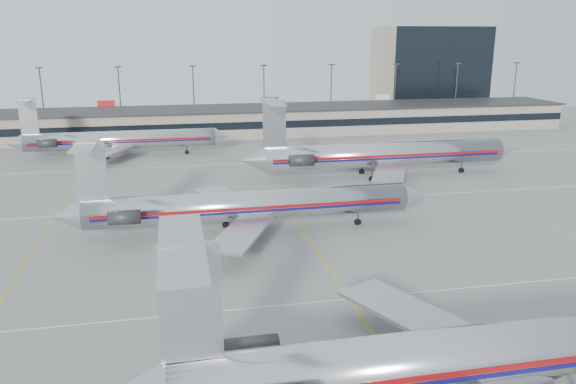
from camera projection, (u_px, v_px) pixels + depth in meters
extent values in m
plane|color=gray|center=(392.00, 361.00, 39.93)|extent=(260.00, 260.00, 0.00)
cube|color=silver|center=(349.00, 299.00, 49.36)|extent=(160.00, 0.15, 0.02)
cube|color=gray|center=(236.00, 121.00, 131.62)|extent=(160.00, 16.00, 6.00)
cube|color=black|center=(240.00, 126.00, 123.92)|extent=(160.00, 0.20, 1.60)
cube|color=#2D2D30|center=(236.00, 108.00, 130.78)|extent=(162.00, 17.00, 0.30)
cylinder|color=#38383D|center=(43.00, 100.00, 134.93)|extent=(0.30, 0.30, 15.00)
cube|color=#2D2D30|center=(39.00, 68.00, 132.89)|extent=(1.60, 0.40, 0.35)
cylinder|color=#38383D|center=(120.00, 98.00, 138.41)|extent=(0.30, 0.30, 15.00)
cube|color=#2D2D30|center=(118.00, 67.00, 136.37)|extent=(1.60, 0.40, 0.35)
cylinder|color=#38383D|center=(194.00, 97.00, 141.88)|extent=(0.30, 0.30, 15.00)
cube|color=#2D2D30|center=(192.00, 66.00, 139.85)|extent=(1.60, 0.40, 0.35)
cylinder|color=#38383D|center=(264.00, 95.00, 145.36)|extent=(0.30, 0.30, 15.00)
cube|color=#2D2D30|center=(264.00, 65.00, 143.32)|extent=(1.60, 0.40, 0.35)
cylinder|color=#38383D|center=(331.00, 94.00, 148.84)|extent=(0.30, 0.30, 15.00)
cube|color=#2D2D30|center=(332.00, 65.00, 146.80)|extent=(1.60, 0.40, 0.35)
cylinder|color=#38383D|center=(395.00, 93.00, 152.31)|extent=(0.30, 0.30, 15.00)
cube|color=#2D2D30|center=(396.00, 64.00, 150.28)|extent=(1.60, 0.40, 0.35)
cylinder|color=#38383D|center=(456.00, 91.00, 155.79)|extent=(0.30, 0.30, 15.00)
cube|color=#2D2D30|center=(458.00, 63.00, 153.75)|extent=(1.60, 0.40, 0.35)
cylinder|color=#38383D|center=(514.00, 90.00, 159.27)|extent=(0.30, 0.30, 15.00)
cube|color=#2D2D30|center=(517.00, 63.00, 157.23)|extent=(1.60, 0.40, 0.35)
cube|color=tan|center=(429.00, 70.00, 169.36)|extent=(30.00, 20.00, 25.00)
cylinder|color=silver|center=(496.00, 353.00, 34.61)|extent=(39.76, 3.68, 3.68)
cube|color=maroon|center=(513.00, 367.00, 32.82)|extent=(37.77, 0.05, 0.35)
cube|color=#100C54|center=(513.00, 373.00, 32.93)|extent=(37.77, 0.05, 0.28)
cube|color=#B9B9BE|center=(417.00, 317.00, 41.06)|extent=(9.24, 13.48, 0.32)
cube|color=#B9B9BE|center=(190.00, 303.00, 29.66)|extent=(3.38, 0.25, 6.76)
cube|color=#B9B9BE|center=(181.00, 247.00, 28.75)|extent=(2.39, 10.44, 0.18)
cylinder|color=#2D2D30|center=(250.00, 350.00, 34.32)|extent=(3.58, 1.69, 1.69)
cylinder|color=#2D2D30|center=(431.00, 374.00, 37.00)|extent=(0.20, 0.20, 1.64)
cylinder|color=silver|center=(251.00, 205.00, 65.41)|extent=(37.53, 3.47, 3.47)
cone|color=silver|center=(414.00, 196.00, 69.32)|extent=(3.00, 3.47, 3.47)
cone|color=#B9B9BE|center=(66.00, 216.00, 61.46)|extent=(3.38, 3.47, 3.47)
cube|color=maroon|center=(253.00, 208.00, 63.72)|extent=(35.65, 0.05, 0.33)
cube|color=#100C54|center=(253.00, 212.00, 63.82)|extent=(35.65, 0.05, 0.26)
cube|color=#B9B9BE|center=(229.00, 198.00, 71.49)|extent=(8.73, 12.72, 0.30)
cube|color=#B9B9BE|center=(242.00, 233.00, 59.10)|extent=(8.73, 12.72, 0.30)
cube|color=#B9B9BE|center=(91.00, 171.00, 60.73)|extent=(3.19, 0.23, 6.38)
cube|color=#B9B9BE|center=(86.00, 144.00, 59.87)|extent=(2.25, 9.85, 0.17)
cylinder|color=#2D2D30|center=(128.00, 203.00, 65.14)|extent=(3.38, 1.59, 1.59)
cylinder|color=#2D2D30|center=(124.00, 218.00, 60.09)|extent=(3.38, 1.59, 1.59)
cylinder|color=#2D2D30|center=(358.00, 219.00, 68.62)|extent=(0.19, 0.19, 1.55)
cylinder|color=#2D2D30|center=(230.00, 234.00, 63.41)|extent=(0.19, 0.19, 1.55)
cylinder|color=#2D2D30|center=(226.00, 221.00, 67.66)|extent=(0.19, 0.19, 1.55)
cylinder|color=black|center=(358.00, 222.00, 68.74)|extent=(0.84, 0.28, 0.84)
cylinder|color=silver|center=(386.00, 155.00, 91.45)|extent=(40.08, 3.90, 3.90)
cone|color=silver|center=(506.00, 149.00, 95.64)|extent=(3.38, 3.90, 3.90)
cone|color=#B9B9BE|center=(253.00, 160.00, 87.21)|extent=(3.80, 3.90, 3.90)
cube|color=maroon|center=(390.00, 156.00, 89.55)|extent=(38.08, 0.05, 0.37)
cube|color=#100C54|center=(390.00, 159.00, 89.67)|extent=(38.08, 0.05, 0.30)
cube|color=#B9B9BE|center=(359.00, 153.00, 98.29)|extent=(9.81, 14.30, 0.34)
cube|color=#B9B9BE|center=(390.00, 172.00, 84.35)|extent=(9.81, 14.30, 0.34)
cube|color=#B9B9BE|center=(274.00, 124.00, 86.40)|extent=(3.59, 0.26, 7.17)
cube|color=#B9B9BE|center=(272.00, 102.00, 85.43)|extent=(2.53, 11.07, 0.19)
cylinder|color=#2D2D30|center=(294.00, 153.00, 91.35)|extent=(3.80, 1.79, 1.79)
cylinder|color=#2D2D30|center=(302.00, 160.00, 85.67)|extent=(3.80, 1.79, 1.79)
cylinder|color=#2D2D30|center=(462.00, 168.00, 94.85)|extent=(0.21, 0.21, 1.74)
cylinder|color=#2D2D30|center=(372.00, 176.00, 89.20)|extent=(0.21, 0.21, 1.74)
cylinder|color=#2D2D30|center=(362.00, 169.00, 93.98)|extent=(0.21, 0.21, 1.74)
cylinder|color=black|center=(461.00, 170.00, 94.99)|extent=(0.95, 0.32, 0.95)
cylinder|color=silver|center=(122.00, 140.00, 107.02)|extent=(35.20, 3.43, 3.43)
cone|color=silver|center=(222.00, 136.00, 110.71)|extent=(2.96, 3.43, 3.43)
cone|color=#B9B9BE|center=(14.00, 143.00, 103.30)|extent=(3.33, 3.43, 3.43)
cube|color=maroon|center=(121.00, 141.00, 105.36)|extent=(33.44, 0.05, 0.32)
cube|color=#100C54|center=(122.00, 143.00, 105.46)|extent=(33.44, 0.05, 0.26)
cube|color=#B9B9BE|center=(116.00, 139.00, 113.03)|extent=(8.61, 12.56, 0.30)
cube|color=#B9B9BE|center=(109.00, 151.00, 100.79)|extent=(8.61, 12.56, 0.30)
cube|color=#B9B9BE|center=(28.00, 117.00, 102.59)|extent=(3.15, 0.23, 6.30)
cube|color=#B9B9BE|center=(25.00, 100.00, 101.74)|extent=(2.22, 9.73, 0.17)
cylinder|color=#2D2D30|center=(53.00, 138.00, 106.93)|extent=(3.33, 1.57, 1.57)
cylinder|color=#2D2D30|center=(47.00, 143.00, 101.95)|extent=(3.33, 1.57, 1.57)
cylinder|color=#2D2D30|center=(187.00, 150.00, 110.01)|extent=(0.19, 0.19, 1.53)
cylinder|color=#2D2D30|center=(107.00, 155.00, 105.05)|extent=(0.19, 0.19, 1.53)
cylinder|color=#2D2D30|center=(109.00, 151.00, 109.25)|extent=(0.19, 0.19, 1.53)
cylinder|color=black|center=(187.00, 152.00, 110.13)|extent=(0.83, 0.28, 0.83)
cube|color=#2D2D30|center=(533.00, 382.00, 34.99)|extent=(3.40, 1.01, 1.19)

